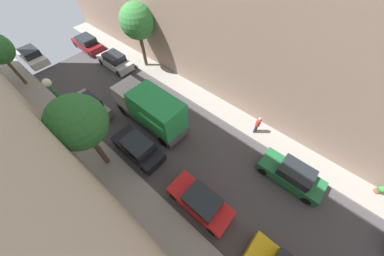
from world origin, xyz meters
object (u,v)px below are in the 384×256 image
Objects in this scene: parked_car_left_5 at (32,56)px; potted_plant_2 at (70,137)px; parked_car_left_4 at (90,106)px; parked_car_right_2 at (115,61)px; street_tree_0 at (78,123)px; potted_plant_1 at (381,190)px; street_tree_1 at (137,22)px; pedestrian at (258,124)px; parked_car_left_3 at (138,148)px; parked_car_right_1 at (291,174)px; parked_car_right_3 at (88,44)px; parked_car_left_2 at (201,202)px; delivery_truck at (151,109)px; lamp_post at (67,109)px.

potted_plant_2 is (-2.81, -13.17, -0.09)m from parked_car_left_5.
parked_car_left_4 and parked_car_right_2 have the same top height.
potted_plant_1 is (10.38, -15.61, -4.20)m from street_tree_0.
street_tree_0 is at bearing -145.32° from street_tree_1.
pedestrian is at bearing -36.02° from street_tree_0.
parked_car_right_1 is at bearing -60.51° from parked_car_left_3.
potted_plant_2 is at bearing 101.38° from street_tree_0.
pedestrian is (2.02, -21.38, 0.35)m from parked_car_right_3.
potted_plant_1 is (8.31, -14.44, -0.16)m from parked_car_left_3.
street_tree_0 reaches higher than parked_car_left_2.
parked_car_right_3 is 0.68× the size of street_tree_1.
parked_car_right_2 is 0.64× the size of delivery_truck.
parked_car_right_1 is 16.57m from potted_plant_2.
delivery_truck is at bearing -32.76° from potted_plant_2.
pedestrian is at bearing -37.69° from parked_car_left_3.
pedestrian reaches higher than potted_plant_2.
parked_car_left_4 and parked_car_right_1 have the same top height.
street_tree_0 is at bearing -178.48° from delivery_truck.
delivery_truck is 8.50m from pedestrian.
parked_car_left_4 is at bearing 90.00° from parked_car_left_2.
parked_car_left_2 is at bearing -90.00° from parked_car_left_5.
parked_car_right_1 is (5.40, -27.56, 0.00)m from parked_car_left_5.
potted_plant_2 is at bearing -102.06° from parked_car_left_5.
parked_car_left_2 is at bearing -78.25° from lamp_post.
pedestrian is at bearing -43.60° from lamp_post.
parked_car_left_4 is 5.94m from delivery_truck.
parked_car_right_3 is 0.64× the size of delivery_truck.
lamp_post is at bearing 121.15° from parked_car_left_3.
parked_car_left_4 and parked_car_left_5 have the same top height.
parked_car_left_4 is 5.04× the size of potted_plant_2.
parked_car_right_1 is at bearing -71.39° from parked_car_left_4.
parked_car_right_2 is (5.40, 16.26, 0.00)m from parked_car_left_2.
delivery_truck is at bearing -21.86° from lamp_post.
parked_car_right_3 is 9.00m from street_tree_1.
parked_car_right_2 is at bearing -55.12° from parked_car_left_5.
potted_plant_1 is (2.91, -4.89, -0.16)m from parked_car_right_1.
parked_car_left_3 is 5.62× the size of potted_plant_1.
parked_car_right_1 is at bearing -60.10° from lamp_post.
delivery_truck reaches higher than parked_car_left_2.
parked_car_left_2 is 9.99m from lamp_post.
parked_car_right_1 is at bearing -90.00° from parked_car_right_3.
potted_plant_1 is 22.26m from potted_plant_2.
parked_car_left_5 is 5.90m from parked_car_right_3.
parked_car_left_2 is 11.85m from potted_plant_1.
parked_car_right_1 and parked_car_right_3 have the same top height.
street_tree_0 reaches higher than delivery_truck.
street_tree_0 reaches higher than parked_car_right_1.
parked_car_right_1 is 5.62× the size of potted_plant_1.
parked_car_left_5 reaches higher than potted_plant_2.
parked_car_left_5 is 15.41m from lamp_post.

